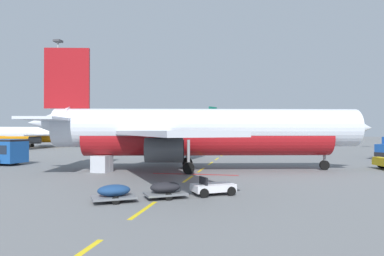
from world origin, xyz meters
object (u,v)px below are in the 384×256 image
object	(u,v)px
airliner_foreground	(202,131)
baggage_train	(166,189)
airliner_mid_left	(188,133)
airliner_far_right	(25,134)
airliner_far_center	(248,134)
uld_cargo_container	(102,164)
apron_light_mast_near	(58,81)

from	to	relation	value
airliner_foreground	baggage_train	xyz separation A→B (m)	(0.15, -14.31, -3.42)
airliner_mid_left	airliner_far_right	xyz separation A→B (m)	(-36.70, -13.02, -0.35)
baggage_train	airliner_far_center	bearing A→B (deg)	88.70
airliner_foreground	airliner_far_right	distance (m)	61.56
uld_cargo_container	baggage_train	bearing A→B (deg)	-49.87
airliner_far_center	apron_light_mast_near	world-z (taller)	apron_light_mast_near
airliner_far_center	airliner_far_right	size ratio (longest dim) A/B	0.97
airliner_far_right	uld_cargo_container	xyz separation A→B (m)	(39.14, -41.09, -2.32)
apron_light_mast_near	baggage_train	bearing A→B (deg)	-52.84
airliner_far_right	baggage_train	size ratio (longest dim) A/B	3.27
airliner_foreground	airliner_mid_left	xyz separation A→B (m)	(-11.73, 51.01, -0.47)
uld_cargo_container	apron_light_mast_near	distance (m)	58.52
airliner_far_right	apron_light_mast_near	bearing A→B (deg)	37.49
airliner_foreground	airliner_mid_left	world-z (taller)	airliner_foreground
airliner_foreground	baggage_train	bearing A→B (deg)	-89.39
airliner_foreground	apron_light_mast_near	world-z (taller)	apron_light_mast_near
airliner_far_center	baggage_train	world-z (taller)	airliner_far_center
airliner_mid_left	airliner_far_center	xyz separation A→B (m)	(14.14, 33.73, -0.50)
airliner_foreground	baggage_train	distance (m)	14.71
uld_cargo_container	airliner_far_center	bearing A→B (deg)	82.41
airliner_far_right	uld_cargo_container	world-z (taller)	airliner_far_right
airliner_mid_left	airliner_far_center	size ratio (longest dim) A/B	1.15
airliner_mid_left	apron_light_mast_near	size ratio (longest dim) A/B	1.12
airliner_mid_left	uld_cargo_container	distance (m)	54.24
baggage_train	airliner_far_right	bearing A→B (deg)	132.89
airliner_foreground	uld_cargo_container	distance (m)	10.29
airliner_far_center	airliner_far_right	world-z (taller)	airliner_far_right
airliner_mid_left	apron_light_mast_near	xyz separation A→B (m)	(-31.04, -8.68, 12.79)
uld_cargo_container	apron_light_mast_near	world-z (taller)	apron_light_mast_near
airliner_foreground	apron_light_mast_near	bearing A→B (deg)	135.30
baggage_train	uld_cargo_container	distance (m)	14.65
airliner_foreground	airliner_mid_left	bearing A→B (deg)	102.95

